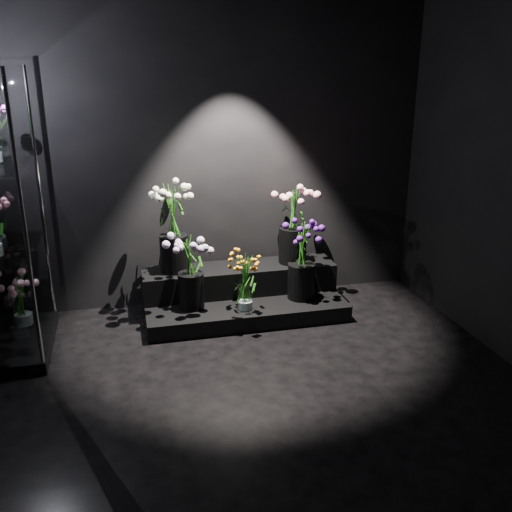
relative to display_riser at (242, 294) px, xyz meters
name	(u,v)px	position (x,y,z in m)	size (l,w,h in m)	color
floor	(261,416)	(-0.23, -1.65, -0.16)	(4.00, 4.00, 0.00)	black
wall_back	(207,153)	(-0.23, 0.35, 1.24)	(4.00, 4.00, 0.00)	black
wall_front	(461,400)	(-0.23, -3.65, 1.24)	(4.00, 4.00, 0.00)	black
display_riser	(242,294)	(0.00, 0.00, 0.00)	(1.76, 0.78, 0.39)	black
bouquet_orange_bells	(245,282)	(-0.04, -0.31, 0.24)	(0.29, 0.29, 0.49)	white
bouquet_lilac	(190,264)	(-0.48, -0.16, 0.38)	(0.49, 0.49, 0.67)	black
bouquet_purple	(302,257)	(0.50, -0.18, 0.38)	(0.43, 0.43, 0.70)	black
bouquet_cream_roses	(173,222)	(-0.58, 0.12, 0.68)	(0.44, 0.44, 0.79)	black
bouquet_pink_roses	(293,221)	(0.50, 0.10, 0.63)	(0.43, 0.43, 0.70)	black
bouquet_case_base_pink	(21,298)	(-1.87, -0.07, 0.17)	(0.34, 0.34, 0.44)	white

